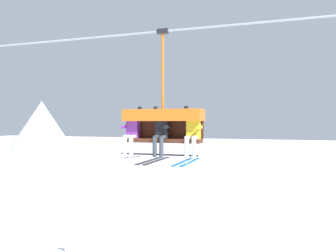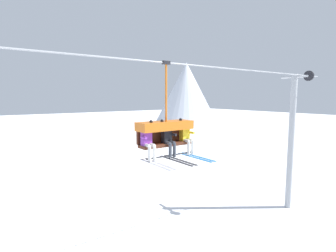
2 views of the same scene
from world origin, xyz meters
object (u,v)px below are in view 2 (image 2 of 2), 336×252
at_px(skier_purple, 148,140).
at_px(skier_black, 168,138).
at_px(chairlift_chair, 165,129).
at_px(lift_tower_far, 292,139).
at_px(skier_yellow, 187,136).

height_order(skier_purple, skier_black, same).
xyz_separation_m(chairlift_chair, skier_black, (-0.00, -0.21, -0.29)).
height_order(lift_tower_far, chairlift_chair, lift_tower_far).
distance_m(lift_tower_far, skier_yellow, 8.97).
xyz_separation_m(chairlift_chair, skier_yellow, (0.81, -0.21, -0.29)).
relative_size(skier_purple, skier_black, 1.00).
bearing_deg(skier_yellow, chairlift_chair, 165.20).
xyz_separation_m(skier_purple, skier_yellow, (1.62, 0.00, 0.00)).
bearing_deg(lift_tower_far, chairlift_chair, -175.81).
bearing_deg(lift_tower_far, skier_purple, -174.97).
height_order(lift_tower_far, skier_yellow, lift_tower_far).
bearing_deg(lift_tower_far, skier_black, -174.55).
xyz_separation_m(chairlift_chair, skier_purple, (-0.81, -0.21, -0.29)).
xyz_separation_m(lift_tower_far, skier_black, (-9.67, -0.92, 1.06)).
distance_m(lift_tower_far, skier_purple, 10.57).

